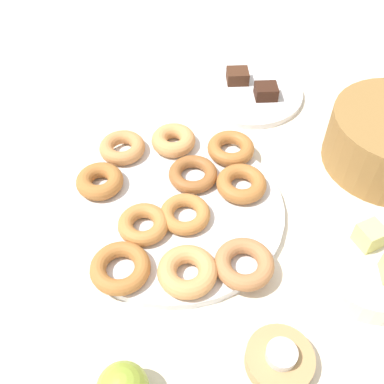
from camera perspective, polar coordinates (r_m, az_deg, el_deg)
ground_plane at (r=0.79m, az=-2.16°, el=-2.45°), size 2.40×2.40×0.00m
donut_plate at (r=0.78m, az=-2.17°, el=-2.09°), size 0.38×0.38×0.02m
donut_0 at (r=0.81m, az=0.13°, el=2.30°), size 0.12×0.12×0.02m
donut_1 at (r=0.87m, az=-2.38°, el=6.61°), size 0.09×0.09×0.03m
donut_2 at (r=0.74m, az=-6.22°, el=-4.12°), size 0.12×0.12×0.03m
donut_3 at (r=0.68m, az=-0.25°, el=-10.04°), size 0.13×0.13×0.03m
donut_4 at (r=0.87m, az=-8.87°, el=5.62°), size 0.09×0.09×0.03m
donut_5 at (r=0.86m, az=4.97°, el=5.58°), size 0.11×0.11×0.03m
donut_6 at (r=0.80m, az=6.30°, el=1.07°), size 0.12×0.12×0.03m
donut_7 at (r=0.81m, az=-11.67°, el=1.37°), size 0.09×0.09×0.03m
donut_8 at (r=0.69m, az=6.66°, el=-9.07°), size 0.13×0.13×0.03m
donut_9 at (r=0.70m, az=-9.12°, el=-9.51°), size 0.11×0.11×0.02m
donut_10 at (r=0.75m, az=-0.88°, el=-2.81°), size 0.10×0.10×0.02m
cake_plate at (r=1.04m, az=7.19°, el=12.48°), size 0.24×0.24×0.01m
brownie_near at (r=1.05m, az=5.83°, el=14.49°), size 0.05×0.05×0.03m
brownie_far at (r=1.01m, az=9.42°, el=12.54°), size 0.05×0.05×0.03m
candle_holder at (r=0.65m, az=11.07°, el=-20.26°), size 0.09×0.09×0.02m
tealight at (r=0.63m, az=11.34°, el=-19.61°), size 0.04×0.04×0.01m
fruit_bowl at (r=0.75m, az=21.81°, el=-8.79°), size 0.18×0.18×0.04m
melon_chunk_left at (r=0.73m, az=21.72°, el=-5.18°), size 0.04×0.04×0.04m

